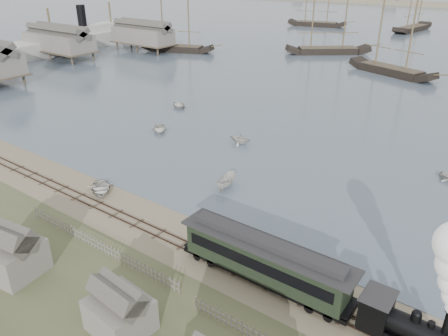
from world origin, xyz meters
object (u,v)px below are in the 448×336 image
Objects in this scene: locomotive at (438,303)px; steamship at (83,26)px; passenger_coach at (265,259)px; beached_dinghy at (100,189)px.

locomotive is 0.18× the size of steamship.
steamship reaches higher than passenger_coach.
locomotive is at bearing -122.28° from steamship.
passenger_coach is 0.27× the size of steamship.
steamship is at bearing 151.92° from locomotive.
locomotive is at bearing -56.59° from beached_dinghy.
beached_dinghy is 93.00m from steamship.
locomotive is 2.26× the size of beached_dinghy.
locomotive is 34.72m from beached_dinghy.
steamship reaches higher than locomotive.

